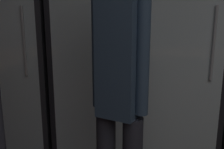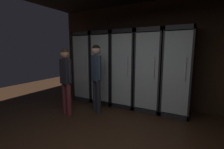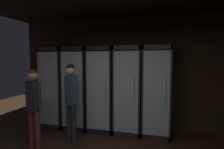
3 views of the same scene
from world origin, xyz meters
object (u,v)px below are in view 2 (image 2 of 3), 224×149
(cooler_center, at_px, (127,70))
(cooler_right, at_px, (150,71))
(cooler_left, at_px, (106,68))
(cooler_far_right, at_px, (178,73))
(shopper_near, at_px, (96,72))
(cooler_far_left, at_px, (88,67))
(shopper_far, at_px, (66,75))

(cooler_center, xyz_separation_m, cooler_right, (0.65, 0.00, 0.01))
(cooler_left, bearing_deg, cooler_center, -0.10)
(cooler_right, height_order, cooler_far_right, same)
(cooler_left, xyz_separation_m, shopper_near, (0.25, -0.88, 0.02))
(cooler_center, xyz_separation_m, shopper_near, (-0.41, -0.88, 0.03))
(cooler_far_right, bearing_deg, cooler_center, -179.91)
(cooler_far_left, relative_size, cooler_far_right, 1.00)
(cooler_left, relative_size, shopper_near, 1.24)
(cooler_far_left, xyz_separation_m, cooler_left, (0.65, 0.00, 0.01))
(shopper_near, relative_size, shopper_far, 1.06)
(cooler_right, xyz_separation_m, shopper_near, (-1.06, -0.88, 0.02))
(shopper_near, bearing_deg, cooler_far_left, 135.64)
(cooler_right, bearing_deg, cooler_left, 179.97)
(cooler_right, bearing_deg, shopper_near, -140.29)
(cooler_far_right, bearing_deg, cooler_far_left, -179.97)
(cooler_far_left, xyz_separation_m, cooler_center, (1.31, -0.00, -0.00))
(shopper_near, bearing_deg, cooler_right, 39.71)
(cooler_left, relative_size, cooler_center, 1.00)
(cooler_far_right, distance_m, shopper_far, 2.64)
(cooler_far_right, height_order, shopper_far, cooler_far_right)
(cooler_far_left, bearing_deg, cooler_right, -0.01)
(cooler_center, bearing_deg, cooler_far_left, 179.97)
(cooler_left, bearing_deg, shopper_near, -74.33)
(cooler_right, xyz_separation_m, shopper_far, (-1.63, -1.31, -0.05))
(cooler_center, bearing_deg, shopper_near, -114.82)
(cooler_far_left, distance_m, cooler_left, 0.65)
(cooler_center, xyz_separation_m, shopper_far, (-0.98, -1.31, -0.04))
(shopper_near, bearing_deg, cooler_far_right, 27.23)
(cooler_center, height_order, cooler_far_right, same)
(cooler_far_left, distance_m, shopper_far, 1.35)
(cooler_left, distance_m, shopper_near, 0.92)
(cooler_center, relative_size, shopper_far, 1.32)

